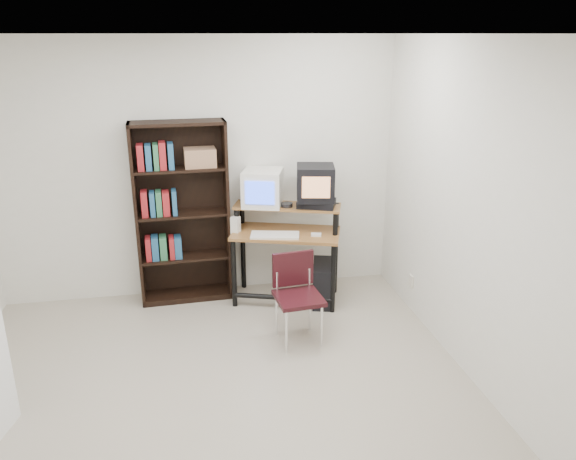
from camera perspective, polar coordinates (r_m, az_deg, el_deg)
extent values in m
cube|color=#B8AD98|center=(4.42, -7.10, -16.95)|extent=(4.00, 4.00, 0.01)
cube|color=white|center=(3.57, -8.92, 19.11)|extent=(4.00, 4.00, 0.01)
cube|color=silver|center=(5.72, -9.11, 5.95)|extent=(4.00, 0.01, 2.60)
cube|color=silver|center=(2.04, -4.34, -20.29)|extent=(4.00, 0.01, 2.60)
cube|color=silver|center=(4.37, 19.28, 0.88)|extent=(0.01, 4.00, 2.60)
cube|color=#956230|center=(5.58, -0.21, -0.34)|extent=(1.17, 0.84, 0.03)
cube|color=#956230|center=(5.61, -0.07, 2.43)|extent=(1.11, 0.63, 0.02)
cylinder|color=black|center=(5.59, -5.51, -4.37)|extent=(0.05, 0.05, 0.72)
cylinder|color=black|center=(5.47, 4.59, -4.90)|extent=(0.05, 0.05, 0.72)
cylinder|color=black|center=(5.95, -4.61, -1.47)|extent=(0.05, 0.05, 0.98)
cylinder|color=black|center=(5.84, 4.86, -1.91)|extent=(0.05, 0.05, 0.98)
cylinder|color=black|center=(5.61, -0.51, -6.89)|extent=(0.95, 0.35, 0.05)
cube|color=white|center=(5.61, -2.58, 4.31)|extent=(0.47, 0.47, 0.36)
cube|color=#3053FF|center=(5.42, -2.90, 3.78)|extent=(0.27, 0.10, 0.23)
cube|color=black|center=(5.56, 2.91, 2.67)|extent=(0.43, 0.38, 0.08)
cube|color=black|center=(5.52, 2.79, 4.82)|extent=(0.42, 0.41, 0.34)
cube|color=tan|center=(5.34, 2.87, 4.33)|extent=(0.27, 0.06, 0.21)
cylinder|color=#26262B|center=(5.55, -0.13, 2.51)|extent=(0.14, 0.14, 0.05)
cube|color=white|center=(5.47, -1.34, -0.60)|extent=(0.50, 0.31, 0.03)
cube|color=black|center=(5.49, 2.89, -0.69)|extent=(0.28, 0.26, 0.01)
cube|color=white|center=(5.48, 2.88, -0.52)|extent=(0.11, 0.08, 0.03)
cube|color=white|center=(5.59, -5.35, 0.50)|extent=(0.11, 0.11, 0.17)
cube|color=black|center=(5.73, 3.58, -5.39)|extent=(0.31, 0.49, 0.42)
cube|color=black|center=(4.93, 1.10, -6.94)|extent=(0.43, 0.43, 0.04)
cube|color=black|center=(4.99, 0.50, -3.96)|extent=(0.38, 0.07, 0.32)
cylinder|color=silver|center=(4.85, -0.16, -10.30)|extent=(0.02, 0.02, 0.40)
cylinder|color=silver|center=(4.94, 3.43, -9.77)|extent=(0.02, 0.02, 0.40)
cylinder|color=silver|center=(5.12, -1.17, -8.62)|extent=(0.02, 0.02, 0.40)
cylinder|color=silver|center=(5.20, 2.24, -8.15)|extent=(0.02, 0.02, 0.40)
cube|color=black|center=(5.66, -15.12, 1.28)|extent=(0.04, 0.30, 1.82)
cube|color=black|center=(5.69, -6.23, 1.95)|extent=(0.04, 0.30, 1.82)
cube|color=black|center=(5.79, -10.74, 2.04)|extent=(0.91, 0.06, 1.82)
cube|color=black|center=(5.46, -11.25, 10.63)|extent=(0.92, 0.34, 0.03)
cube|color=black|center=(5.98, -10.14, -6.45)|extent=(0.92, 0.34, 0.06)
cube|color=black|center=(5.81, -10.39, -2.67)|extent=(0.86, 0.32, 0.03)
cube|color=black|center=(5.66, -10.66, 1.62)|extent=(0.86, 0.32, 0.02)
cube|color=black|center=(5.54, -10.96, 6.12)|extent=(0.86, 0.32, 0.02)
cube|color=#93694B|center=(5.53, -8.94, 7.30)|extent=(0.31, 0.23, 0.18)
cube|color=beige|center=(5.67, 12.39, -5.09)|extent=(0.02, 0.08, 0.12)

